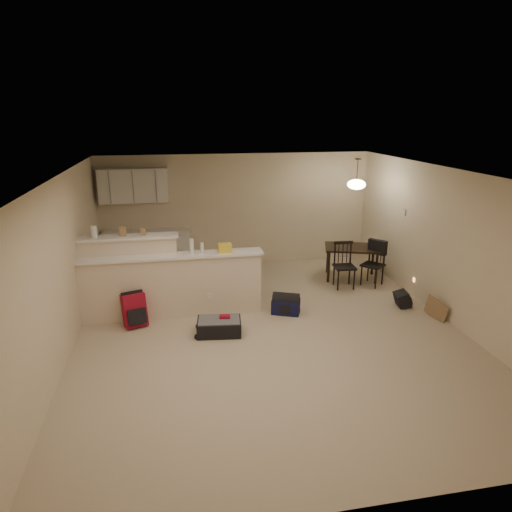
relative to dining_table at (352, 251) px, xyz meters
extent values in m
plane|color=#BFAF93|center=(-2.19, -2.09, -0.61)|extent=(7.00, 7.00, 0.00)
plane|color=white|center=(-2.19, -2.09, 1.89)|extent=(7.00, 7.00, 0.00)
cube|color=beige|center=(-2.19, 1.41, 0.64)|extent=(6.00, 0.02, 2.50)
cube|color=beige|center=(-2.19, -5.59, 0.64)|extent=(6.00, 0.02, 2.50)
cube|color=beige|center=(-5.19, -2.09, 0.64)|extent=(0.02, 7.00, 2.50)
cube|color=beige|center=(0.81, -2.09, 0.64)|extent=(0.02, 7.00, 2.50)
cube|color=beige|center=(-3.69, -1.19, -0.08)|extent=(3.00, 0.28, 1.05)
cube|color=white|center=(-3.69, -1.19, 0.46)|extent=(3.08, 0.38, 0.04)
cube|color=beige|center=(-4.39, -0.97, 0.07)|extent=(1.60, 0.24, 1.35)
cube|color=white|center=(-4.39, -0.97, 0.76)|extent=(1.68, 0.34, 0.04)
cube|color=white|center=(-4.39, 1.23, 1.29)|extent=(1.40, 0.34, 0.70)
cube|color=white|center=(-4.19, 1.10, -0.16)|extent=(1.80, 0.60, 0.90)
cube|color=beige|center=(0.79, -0.54, 0.89)|extent=(0.02, 0.12, 0.12)
cylinder|color=silver|center=(-4.90, -0.97, 0.88)|extent=(0.10, 0.10, 0.20)
cube|color=#95734D|center=(-4.45, -0.97, 0.86)|extent=(0.10, 0.07, 0.16)
cube|color=#95734D|center=(-4.13, -0.97, 0.84)|extent=(0.08, 0.06, 0.12)
cylinder|color=silver|center=(-3.34, -1.19, 0.61)|extent=(0.07, 0.07, 0.26)
cylinder|color=silver|center=(-3.17, -1.19, 0.57)|extent=(0.06, 0.06, 0.18)
cube|color=#95734D|center=(-2.79, -1.19, 0.55)|extent=(0.22, 0.18, 0.14)
cube|color=black|center=(0.00, 0.00, 0.06)|extent=(1.27, 1.03, 0.04)
cylinder|color=black|center=(-0.54, -0.14, -0.28)|extent=(0.05, 0.05, 0.65)
cylinder|color=black|center=(0.37, -0.42, -0.28)|extent=(0.05, 0.05, 0.65)
cylinder|color=black|center=(-0.37, 0.42, -0.28)|extent=(0.05, 0.05, 0.65)
cylinder|color=black|center=(0.54, 0.14, -0.28)|extent=(0.05, 0.05, 0.65)
cylinder|color=brown|center=(0.00, 0.00, 1.64)|extent=(0.02, 0.02, 0.50)
cylinder|color=brown|center=(0.00, 0.00, 1.87)|extent=(0.12, 0.12, 0.03)
ellipsoid|color=white|center=(0.00, 0.00, 1.37)|extent=(0.36, 0.36, 0.20)
cube|color=black|center=(-3.00, -2.02, -0.49)|extent=(0.73, 0.52, 0.23)
cube|color=maroon|center=(-4.33, -1.48, -0.34)|extent=(0.41, 0.33, 0.54)
cube|color=#13143C|center=(-1.78, -1.48, -0.48)|extent=(0.54, 0.42, 0.26)
cube|color=black|center=(0.36, -1.57, -0.47)|extent=(0.26, 0.33, 0.27)
cube|color=#95734D|center=(0.66, -2.16, -0.43)|extent=(0.13, 0.44, 0.34)
camera|label=1|loc=(-3.63, -8.54, 2.73)|focal=32.00mm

